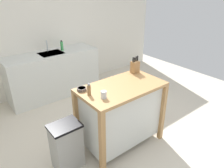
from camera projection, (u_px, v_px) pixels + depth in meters
ground_plane at (126, 147)px, 3.00m from camera, size 6.64×6.64×0.00m
wall_back at (45, 28)px, 4.16m from camera, size 5.64×0.10×2.60m
kitchen_island at (121, 113)px, 2.87m from camera, size 1.12×0.63×0.92m
knife_block at (135, 67)px, 3.05m from camera, size 0.11×0.09×0.25m
bowl_ceramic_wide at (82, 89)px, 2.57m from camera, size 0.12×0.12×0.04m
drinking_cup at (104, 95)px, 2.39m from camera, size 0.07×0.07×0.09m
pepper_grinder at (89, 89)px, 2.44m from camera, size 0.04×0.04×0.15m
trash_bin at (67, 146)px, 2.57m from camera, size 0.36×0.28×0.63m
sink_counter at (54, 74)px, 4.24m from camera, size 1.79×0.60×0.89m
sink_faucet at (47, 46)px, 4.10m from camera, size 0.02×0.02×0.22m
bottle_dish_soap at (62, 46)px, 4.16m from camera, size 0.05×0.05×0.20m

